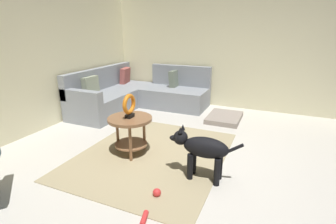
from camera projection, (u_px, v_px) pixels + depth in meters
name	position (u px, v px, depth m)	size (l,w,h in m)	color
ground_plane	(198.00, 174.00, 3.18)	(6.00, 6.00, 0.10)	beige
wall_back	(15.00, 51.00, 3.86)	(6.00, 0.12, 2.70)	beige
wall_right	(242.00, 45.00, 5.31)	(0.12, 6.00, 2.70)	beige
area_rug	(153.00, 154.00, 3.56)	(2.30, 1.90, 0.01)	tan
sectional_couch	(137.00, 95.00, 5.58)	(2.20, 2.25, 0.88)	gray
side_table	(130.00, 126.00, 3.46)	(0.60, 0.60, 0.54)	brown
torus_sculpture	(129.00, 105.00, 3.37)	(0.28, 0.08, 0.33)	black
dog_bed_mat	(224.00, 118.00, 4.91)	(0.80, 0.60, 0.09)	gray
dog	(202.00, 149.00, 2.89)	(0.23, 0.85, 0.63)	black
dog_toy_ball	(157.00, 193.00, 2.67)	(0.09, 0.09, 0.09)	red
dog_toy_rope	(144.00, 218.00, 2.33)	(0.05, 0.05, 0.18)	red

